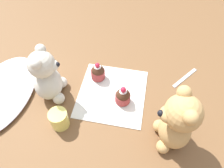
{
  "coord_description": "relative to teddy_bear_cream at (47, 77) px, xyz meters",
  "views": [
    {
      "loc": [
        -0.44,
        -0.08,
        0.63
      ],
      "look_at": [
        0.0,
        0.0,
        0.06
      ],
      "focal_mm": 35.0,
      "sensor_mm": 36.0,
      "label": 1
    }
  ],
  "objects": [
    {
      "name": "juice_glass",
      "position": [
        -0.11,
        -0.07,
        -0.06
      ],
      "size": [
        0.06,
        0.06,
        0.06
      ],
      "primitive_type": "cylinder",
      "color": "#EADB66",
      "rests_on": "ground_plane"
    },
    {
      "name": "cupcake_near_tan_bear",
      "position": [
        0.01,
        -0.25,
        -0.06
      ],
      "size": [
        0.05,
        0.05,
        0.07
      ],
      "color": "#993333",
      "rests_on": "knitted_placemat"
    },
    {
      "name": "cupcake_near_cream_bear",
      "position": [
        0.1,
        -0.14,
        -0.06
      ],
      "size": [
        0.05,
        0.05,
        0.07
      ],
      "color": "#993333",
      "rests_on": "knitted_placemat"
    },
    {
      "name": "knitted_placemat",
      "position": [
        0.04,
        -0.21,
        -0.09
      ],
      "size": [
        0.24,
        0.23,
        0.01
      ],
      "primitive_type": "cube",
      "color": "silver",
      "rests_on": "ground_plane"
    },
    {
      "name": "tulle_cloth",
      "position": [
        -0.04,
        0.17,
        -0.08
      ],
      "size": [
        0.35,
        0.21,
        0.02
      ],
      "primitive_type": "ellipsoid",
      "color": "silver",
      "rests_on": "ground_plane"
    },
    {
      "name": "teddy_bear_cream",
      "position": [
        0.0,
        0.0,
        0.0
      ],
      "size": [
        0.12,
        0.11,
        0.2
      ],
      "rotation": [
        0.0,
        0.0,
        0.19
      ],
      "color": "beige",
      "rests_on": "ground_plane"
    },
    {
      "name": "teddy_bear_tan",
      "position": [
        -0.09,
        -0.41,
        0.01
      ],
      "size": [
        0.12,
        0.12,
        0.21
      ],
      "rotation": [
        0.0,
        0.0,
        3.35
      ],
      "color": "tan",
      "rests_on": "ground_plane"
    },
    {
      "name": "teaspoon",
      "position": [
        0.16,
        -0.46,
        -0.09
      ],
      "size": [
        0.11,
        0.09,
        0.01
      ],
      "primitive_type": "cube",
      "rotation": [
        0.0,
        0.0,
        2.47
      ],
      "color": "silver",
      "rests_on": "ground_plane"
    },
    {
      "name": "ground_plane",
      "position": [
        0.04,
        -0.21,
        -0.09
      ],
      "size": [
        4.0,
        4.0,
        0.0
      ],
      "primitive_type": "plane",
      "color": "brown"
    }
  ]
}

